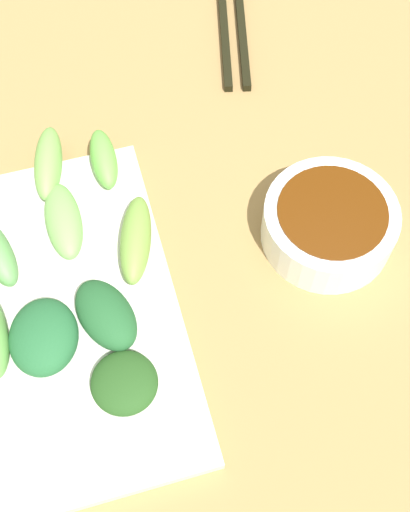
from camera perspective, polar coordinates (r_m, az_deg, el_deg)
name	(u,v)px	position (r m, az deg, el deg)	size (l,w,h in m)	color
tabletop	(151,303)	(0.58, -4.54, -3.93)	(2.10, 2.10, 0.02)	#9A7847
sauce_bowl	(329,223)	(0.59, 10.35, 2.73)	(0.11, 0.11, 0.04)	white
serving_plate	(76,308)	(0.57, -10.70, -4.33)	(0.16, 0.30, 0.01)	silver
broccoli_leafy_0	(106,315)	(0.54, -8.28, -4.89)	(0.04, 0.07, 0.03)	#21562B
broccoli_stalk_1	(136,239)	(0.57, -5.76, 1.40)	(0.03, 0.08, 0.03)	#74A141
broccoli_stalk_2	(48,163)	(0.63, -12.96, 7.58)	(0.02, 0.08, 0.03)	#79B652
broccoli_leafy_3	(44,337)	(0.54, -13.33, -6.59)	(0.05, 0.06, 0.03)	#225E32
broccoli_stalk_4	(104,159)	(0.62, -8.46, 8.04)	(0.02, 0.06, 0.03)	#6ABC49
broccoli_stalk_6	(64,221)	(0.59, -11.74, 2.90)	(0.03, 0.08, 0.02)	#77B258
broccoli_leafy_7	(124,383)	(0.52, -6.76, -10.48)	(0.05, 0.05, 0.02)	#234B1C
chopsticks	(231,7)	(0.78, 2.21, 20.06)	(0.08, 0.23, 0.01)	black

